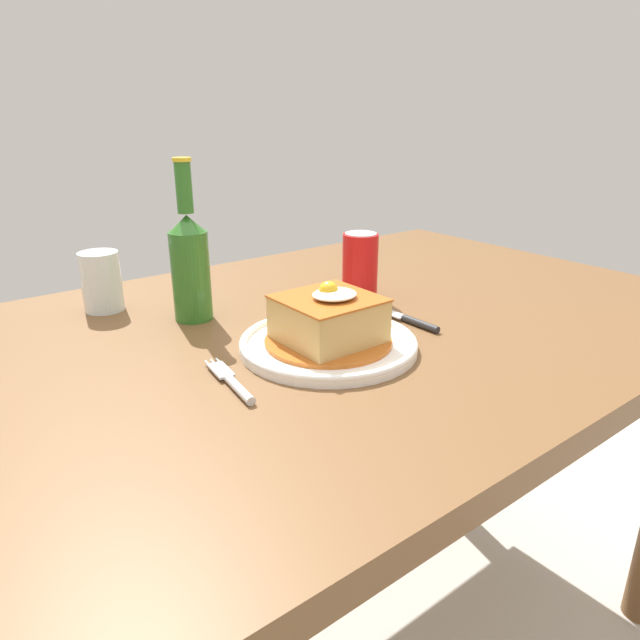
{
  "coord_description": "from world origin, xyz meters",
  "views": [
    {
      "loc": [
        -0.56,
        -0.7,
        1.09
      ],
      "look_at": [
        -0.07,
        -0.07,
        0.79
      ],
      "focal_mm": 32.07,
      "sensor_mm": 36.0,
      "label": 1
    }
  ],
  "objects_px": {
    "beer_bottle_green": "(190,262)",
    "drinking_glass": "(102,285)",
    "knife": "(410,320)",
    "fork": "(233,383)",
    "main_plate": "(328,343)",
    "soda_can": "(360,266)"
  },
  "relations": [
    {
      "from": "main_plate",
      "to": "drinking_glass",
      "type": "distance_m",
      "value": 0.43
    },
    {
      "from": "soda_can",
      "to": "drinking_glass",
      "type": "bearing_deg",
      "value": 150.69
    },
    {
      "from": "drinking_glass",
      "to": "soda_can",
      "type": "bearing_deg",
      "value": -29.31
    },
    {
      "from": "soda_can",
      "to": "drinking_glass",
      "type": "xyz_separation_m",
      "value": [
        -0.4,
        0.23,
        -0.02
      ]
    },
    {
      "from": "fork",
      "to": "soda_can",
      "type": "height_order",
      "value": "soda_can"
    },
    {
      "from": "main_plate",
      "to": "soda_can",
      "type": "relative_size",
      "value": 2.14
    },
    {
      "from": "beer_bottle_green",
      "to": "drinking_glass",
      "type": "distance_m",
      "value": 0.18
    },
    {
      "from": "fork",
      "to": "knife",
      "type": "xyz_separation_m",
      "value": [
        0.35,
        0.02,
        0.0
      ]
    },
    {
      "from": "knife",
      "to": "main_plate",
      "type": "bearing_deg",
      "value": -179.65
    },
    {
      "from": "beer_bottle_green",
      "to": "drinking_glass",
      "type": "relative_size",
      "value": 2.53
    },
    {
      "from": "drinking_glass",
      "to": "main_plate",
      "type": "bearing_deg",
      "value": -61.84
    },
    {
      "from": "main_plate",
      "to": "knife",
      "type": "distance_m",
      "value": 0.17
    },
    {
      "from": "beer_bottle_green",
      "to": "drinking_glass",
      "type": "height_order",
      "value": "beer_bottle_green"
    },
    {
      "from": "soda_can",
      "to": "drinking_glass",
      "type": "height_order",
      "value": "soda_can"
    },
    {
      "from": "main_plate",
      "to": "beer_bottle_green",
      "type": "bearing_deg",
      "value": 112.11
    },
    {
      "from": "beer_bottle_green",
      "to": "drinking_glass",
      "type": "bearing_deg",
      "value": 127.3
    },
    {
      "from": "fork",
      "to": "beer_bottle_green",
      "type": "xyz_separation_m",
      "value": [
        0.08,
        0.27,
        0.09
      ]
    },
    {
      "from": "main_plate",
      "to": "knife",
      "type": "height_order",
      "value": "main_plate"
    },
    {
      "from": "knife",
      "to": "beer_bottle_green",
      "type": "bearing_deg",
      "value": 138.49
    },
    {
      "from": "main_plate",
      "to": "fork",
      "type": "height_order",
      "value": "main_plate"
    },
    {
      "from": "fork",
      "to": "knife",
      "type": "relative_size",
      "value": 0.86
    },
    {
      "from": "fork",
      "to": "soda_can",
      "type": "relative_size",
      "value": 1.14
    }
  ]
}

